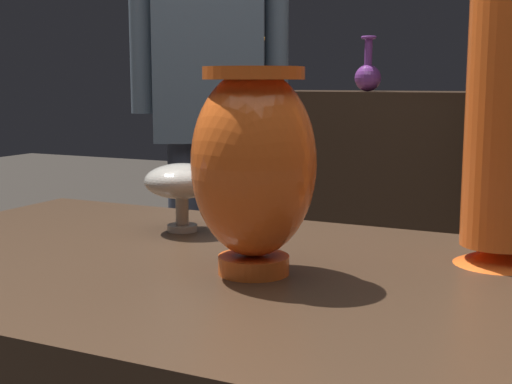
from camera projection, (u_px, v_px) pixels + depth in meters
name	position (u px, v px, depth m)	size (l,w,h in m)	color
back_display_shelf	(493.00, 215.00, 2.90)	(2.60, 0.40, 0.99)	#382619
vase_centerpiece	(250.00, 163.00, 0.86)	(0.15, 0.15, 0.25)	#E55B1E
vase_left_accent	(182.00, 183.00, 1.12)	(0.12, 0.12, 0.11)	gray
vase_right_accent	(505.00, 131.00, 0.90)	(0.11, 0.11, 0.35)	#E55B1E
shelf_vase_far_left	(260.00, 75.00, 3.24)	(0.12, 0.12, 0.24)	orange
shelf_vase_left	(368.00, 75.00, 2.98)	(0.11, 0.11, 0.23)	#7A388E
visitor_near_left	(210.00, 84.00, 2.13)	(0.43, 0.30, 1.73)	#333847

